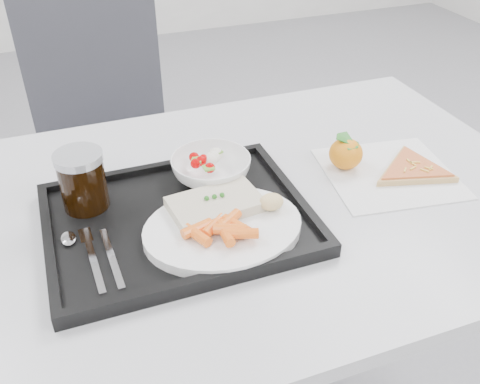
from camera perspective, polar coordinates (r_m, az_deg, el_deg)
The scene contains 14 objects.
table at distance 1.05m, azimuth 0.07°, elevation -3.62°, with size 1.20×0.80×0.75m.
chair at distance 1.74m, azimuth -14.16°, elevation 6.49°, with size 0.48×0.48×0.93m.
tray at distance 0.94m, azimuth -6.59°, elevation -3.05°, with size 0.45×0.35×0.03m.
dinner_plate at distance 0.90m, azimuth -1.83°, elevation -3.95°, with size 0.27×0.27×0.02m.
fish_fillet at distance 0.92m, azimuth -2.63°, elevation -1.31°, with size 0.16×0.11×0.03m.
bread_roll at distance 0.92m, azimuth 3.37°, elevation -1.05°, with size 0.05×0.05×0.03m.
salad_bowl at distance 1.02m, azimuth -3.11°, elevation 2.52°, with size 0.15×0.15×0.05m.
cola_glass at distance 0.97m, azimuth -16.48°, elevation 1.30°, with size 0.08×0.08×0.11m.
cutlery at distance 0.90m, azimuth -15.74°, elevation -6.00°, with size 0.08×0.17×0.01m.
napkin at distance 1.12m, azimuth 15.57°, elevation 1.95°, with size 0.28×0.27×0.00m.
tangerine at distance 1.10m, azimuth 11.22°, elevation 4.05°, with size 0.09×0.09×0.07m.
pizza_slice at distance 1.13m, azimuth 17.96°, elevation 2.32°, with size 0.23×0.23×0.02m.
carrot_pile at distance 0.86m, azimuth -2.02°, elevation -3.95°, with size 0.12×0.08×0.02m.
salad_contents at distance 1.03m, azimuth -3.47°, elevation 3.54°, with size 0.07×0.08×0.02m.
Camera 1 is at (-0.29, -0.47, 1.34)m, focal length 40.00 mm.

